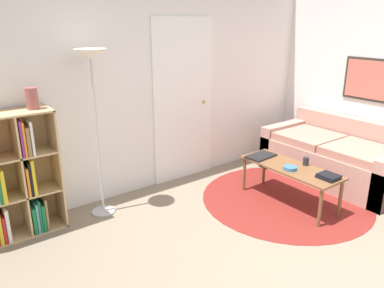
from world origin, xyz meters
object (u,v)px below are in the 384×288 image
object	(u,v)px
laptop	(261,156)
bowl	(290,168)
couch	(337,157)
vase_on_shelf	(32,98)
cup	(306,161)
floor_lamp	(92,75)
coffee_table	(290,170)

from	to	relation	value
laptop	bowl	bearing A→B (deg)	-95.44
couch	laptop	distance (m)	1.16
laptop	vase_on_shelf	world-z (taller)	vase_on_shelf
bowl	cup	world-z (taller)	cup
floor_lamp	vase_on_shelf	bearing A→B (deg)	170.89
coffee_table	couch	bearing A→B (deg)	4.66
cup	coffee_table	bearing A→B (deg)	154.52
couch	laptop	bearing A→B (deg)	163.97
floor_lamp	bowl	xyz separation A→B (m)	(1.68, -1.11, -1.01)
floor_lamp	vase_on_shelf	size ratio (longest dim) A/B	8.71
bowl	vase_on_shelf	size ratio (longest dim) A/B	0.72
cup	vase_on_shelf	bearing A→B (deg)	153.99
floor_lamp	laptop	bearing A→B (deg)	-20.39
coffee_table	vase_on_shelf	xyz separation A→B (m)	(-2.32, 1.13, 0.90)
couch	vase_on_shelf	size ratio (longest dim) A/B	8.89
laptop	vase_on_shelf	size ratio (longest dim) A/B	1.86
laptop	floor_lamp	bearing A→B (deg)	159.61
floor_lamp	couch	distance (m)	3.22
floor_lamp	cup	bearing A→B (deg)	-30.19
cup	bowl	bearing A→B (deg)	176.57
floor_lamp	bowl	distance (m)	2.25
couch	laptop	world-z (taller)	couch
floor_lamp	coffee_table	bearing A→B (deg)	-30.60
laptop	cup	xyz separation A→B (m)	(0.20, -0.48, 0.04)
couch	bowl	world-z (taller)	couch
couch	laptop	size ratio (longest dim) A/B	4.78
bowl	cup	distance (m)	0.25
laptop	cup	world-z (taller)	cup
coffee_table	laptop	size ratio (longest dim) A/B	3.12
cup	vase_on_shelf	distance (m)	2.88
laptop	bowl	size ratio (longest dim) A/B	2.60
bowl	coffee_table	bearing A→B (deg)	36.45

